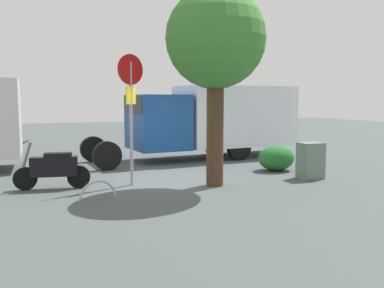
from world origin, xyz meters
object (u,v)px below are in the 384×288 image
motorcycle (54,168)px  bike_rack_hoop (98,199)px  box_truck_near (212,117)px  utility_cabinet (310,161)px  stop_sign (131,99)px  street_tree (216,41)px

motorcycle → bike_rack_hoop: size_ratio=2.11×
box_truck_near → utility_cabinet: box_truck_near is taller
box_truck_near → stop_sign: stop_sign is taller
box_truck_near → street_tree: street_tree is taller
box_truck_near → bike_rack_hoop: 7.21m
motorcycle → utility_cabinet: size_ratio=1.80×
motorcycle → box_truck_near: bearing=-139.2°
motorcycle → bike_rack_hoop: 1.75m
motorcycle → stop_sign: 2.54m
motorcycle → bike_rack_hoop: bearing=129.9°
box_truck_near → motorcycle: box_truck_near is taller
motorcycle → street_tree: 5.04m
stop_sign → bike_rack_hoop: (1.06, 1.15, -2.21)m
street_tree → utility_cabinet: size_ratio=4.92×
box_truck_near → stop_sign: size_ratio=2.42×
motorcycle → stop_sign: stop_sign is taller
street_tree → utility_cabinet: (-2.87, 0.17, -3.11)m
motorcycle → street_tree: street_tree is taller
stop_sign → bike_rack_hoop: bearing=47.1°
street_tree → bike_rack_hoop: street_tree is taller
stop_sign → street_tree: bearing=156.4°
utility_cabinet → bike_rack_hoop: (5.87, 0.13, -0.50)m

